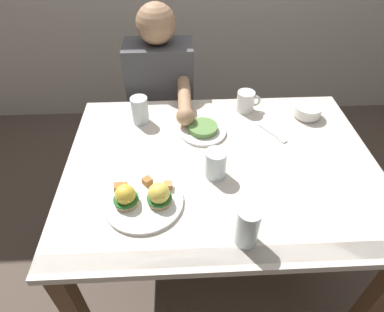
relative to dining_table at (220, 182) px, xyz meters
name	(u,v)px	position (x,y,z in m)	size (l,w,h in m)	color
ground_plane	(213,262)	(0.00, 0.00, -0.63)	(6.00, 6.00, 0.00)	brown
dining_table	(220,182)	(0.00, 0.00, 0.00)	(1.20, 0.90, 0.74)	silver
eggs_benedict_plate	(143,198)	(-0.29, -0.19, 0.13)	(0.27, 0.27, 0.09)	white
fruit_bowl	(307,111)	(0.42, 0.29, 0.14)	(0.12, 0.12, 0.05)	white
coffee_mug	(246,101)	(0.15, 0.35, 0.16)	(0.11, 0.08, 0.09)	white
fork	(274,134)	(0.24, 0.16, 0.11)	(0.10, 0.14, 0.00)	silver
water_glass_near	(140,111)	(-0.33, 0.29, 0.16)	(0.07, 0.07, 0.12)	silver
water_glass_far	(216,165)	(-0.03, -0.06, 0.16)	(0.08, 0.08, 0.11)	silver
water_glass_extra	(247,228)	(0.03, -0.35, 0.17)	(0.07, 0.07, 0.14)	silver
side_plate	(203,130)	(-0.06, 0.19, 0.12)	(0.20, 0.20, 0.04)	white
diner_person	(162,100)	(-0.25, 0.60, 0.02)	(0.34, 0.54, 1.14)	#33333D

